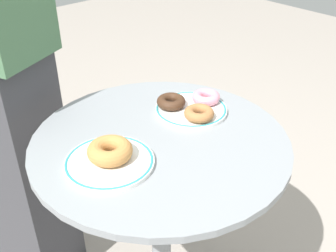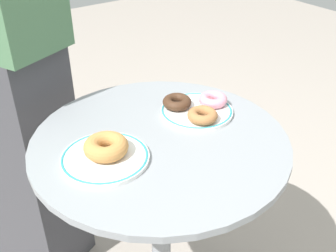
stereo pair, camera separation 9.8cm
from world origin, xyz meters
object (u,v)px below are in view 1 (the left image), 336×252
at_px(plate_right, 191,109).
at_px(donut_old_fashioned, 110,151).
at_px(plate_left, 109,162).
at_px(donut_pink_frosted, 206,97).
at_px(cafe_table, 161,206).
at_px(donut_chocolate, 171,102).
at_px(donut_cinnamon, 199,113).

distance_m(plate_right, donut_old_fashioned, 0.30).
height_order(plate_left, donut_pink_frosted, donut_pink_frosted).
height_order(cafe_table, plate_left, plate_left).
bearing_deg(donut_old_fashioned, donut_chocolate, 17.34).
xyz_separation_m(donut_pink_frosted, donut_cinnamon, (-0.08, -0.05, 0.00)).
xyz_separation_m(donut_old_fashioned, donut_chocolate, (0.26, 0.08, -0.01)).
bearing_deg(cafe_table, plate_left, 179.90).
bearing_deg(donut_pink_frosted, donut_chocolate, 152.54).
height_order(donut_old_fashioned, donut_cinnamon, donut_old_fashioned).
relative_size(donut_old_fashioned, donut_cinnamon, 1.30).
bearing_deg(donut_cinnamon, donut_old_fashioned, 177.16).
distance_m(plate_left, donut_cinnamon, 0.28).
bearing_deg(donut_pink_frosted, donut_cinnamon, -148.10).
xyz_separation_m(plate_right, donut_cinnamon, (-0.02, -0.05, 0.02)).
distance_m(donut_old_fashioned, donut_pink_frosted, 0.35).
height_order(plate_left, donut_chocolate, donut_chocolate).
bearing_deg(plate_left, cafe_table, -0.10).
xyz_separation_m(donut_old_fashioned, donut_pink_frosted, (0.35, 0.04, -0.01)).
height_order(plate_right, donut_chocolate, donut_chocolate).
bearing_deg(plate_right, donut_old_fashioned, -172.79).
xyz_separation_m(donut_chocolate, donut_cinnamon, (0.01, -0.10, 0.00)).
distance_m(donut_pink_frosted, donut_chocolate, 0.10).
relative_size(donut_pink_frosted, donut_chocolate, 1.00).
bearing_deg(cafe_table, donut_cinnamon, -3.39).
relative_size(cafe_table, donut_chocolate, 8.90).
bearing_deg(donut_chocolate, donut_old_fashioned, -162.66).
height_order(cafe_table, donut_cinnamon, donut_cinnamon).
bearing_deg(donut_old_fashioned, plate_right, 7.21).
height_order(plate_left, plate_right, same).
height_order(donut_pink_frosted, donut_chocolate, same).
distance_m(cafe_table, plate_right, 0.28).
xyz_separation_m(plate_right, donut_chocolate, (-0.03, 0.04, 0.02)).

